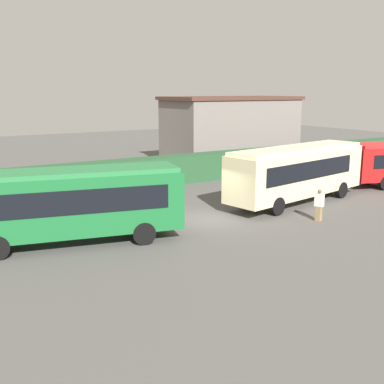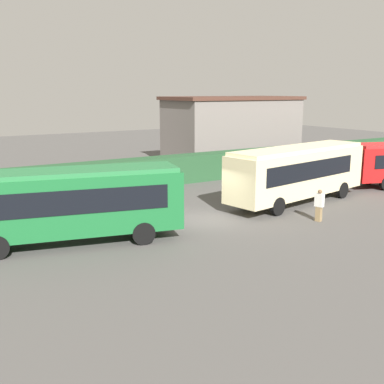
% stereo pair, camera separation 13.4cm
% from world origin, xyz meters
% --- Properties ---
extents(ground_plane, '(106.21, 106.21, 0.00)m').
position_xyz_m(ground_plane, '(0.00, 0.00, 0.00)').
color(ground_plane, '#514F4C').
extents(bus_green, '(9.81, 4.48, 3.27)m').
position_xyz_m(bus_green, '(-7.11, -0.09, 1.88)').
color(bus_green, '#19602D').
rests_on(bus_green, ground_plane).
extents(bus_cream, '(10.49, 4.04, 3.33)m').
position_xyz_m(bus_cream, '(6.64, 0.40, 1.91)').
color(bus_cream, beige).
rests_on(bus_cream, ground_plane).
extents(person_left, '(0.38, 0.49, 1.65)m').
position_xyz_m(person_left, '(4.73, -3.15, 0.86)').
color(person_left, olive).
rests_on(person_left, ground_plane).
extents(hedge_row, '(65.11, 1.57, 1.97)m').
position_xyz_m(hedge_row, '(0.00, 9.48, 0.98)').
color(hedge_row, '#254E2C').
rests_on(hedge_row, ground_plane).
extents(depot_building, '(12.35, 6.25, 6.01)m').
position_xyz_m(depot_building, '(13.06, 15.66, 3.02)').
color(depot_building, slate).
rests_on(depot_building, ground_plane).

